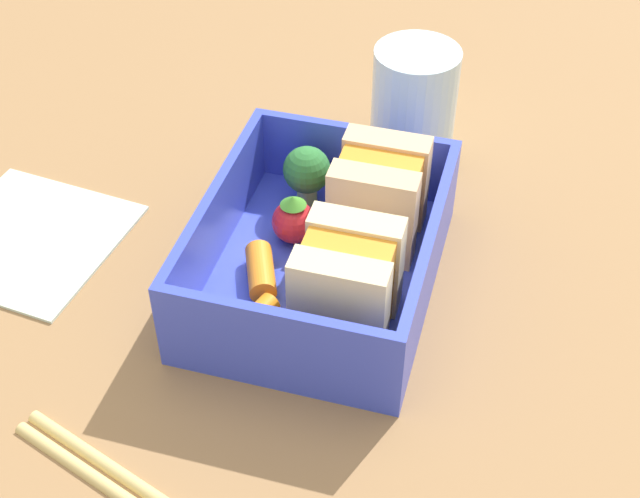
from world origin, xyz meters
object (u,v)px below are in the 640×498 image
object	(u,v)px
folded_napkin	(29,238)
broccoli_floret	(307,172)
carrot_stick_left	(251,322)
sandwich_center_left	(347,283)
sandwich_left	(379,197)
carrot_stick_far_left	(261,271)
strawberry_far_left	(294,220)
drinking_glass	(414,103)

from	to	relation	value
folded_napkin	broccoli_floret	bearing A→B (deg)	113.50
broccoli_floret	carrot_stick_left	bearing A→B (deg)	0.86
folded_napkin	sandwich_center_left	bearing A→B (deg)	83.44
sandwich_left	carrot_stick_left	world-z (taller)	sandwich_left
sandwich_center_left	folded_napkin	bearing A→B (deg)	-96.56
sandwich_center_left	carrot_stick_far_left	bearing A→B (deg)	-107.99
carrot_stick_left	broccoli_floret	bearing A→B (deg)	-179.14
broccoli_floret	carrot_stick_far_left	xyz separation A→B (cm)	(7.64, -0.52, -1.58)
sandwich_center_left	broccoli_floret	bearing A→B (deg)	-152.08
strawberry_far_left	folded_napkin	world-z (taller)	strawberry_far_left
sandwich_center_left	strawberry_far_left	bearing A→B (deg)	-140.73
sandwich_center_left	carrot_stick_far_left	xyz separation A→B (cm)	(-1.79, -5.52, -2.21)
sandwich_left	carrot_stick_left	xyz separation A→B (cm)	(9.50, -4.83, -2.36)
sandwich_left	sandwich_center_left	distance (cm)	7.51
sandwich_left	strawberry_far_left	world-z (taller)	sandwich_left
carrot_stick_left	drinking_glass	xyz separation A→B (cm)	(-20.23, 4.80, 2.09)
broccoli_floret	sandwich_center_left	bearing A→B (deg)	27.92
sandwich_center_left	strawberry_far_left	size ratio (longest dim) A/B	1.85
broccoli_floret	strawberry_far_left	distance (cm)	3.72
carrot_stick_left	strawberry_far_left	bearing A→B (deg)	179.59
drinking_glass	carrot_stick_far_left	bearing A→B (deg)	-18.48
sandwich_center_left	folded_napkin	distance (cm)	21.62
sandwich_center_left	broccoli_floret	xyz separation A→B (cm)	(-9.43, -5.00, -0.63)
sandwich_left	strawberry_far_left	distance (cm)	5.29
sandwich_left	carrot_stick_far_left	xyz separation A→B (cm)	(5.71, -5.52, -2.21)
sandwich_left	drinking_glass	distance (cm)	10.74
carrot_stick_far_left	broccoli_floret	bearing A→B (deg)	176.08
sandwich_center_left	folded_napkin	world-z (taller)	sandwich_center_left
sandwich_left	carrot_stick_far_left	distance (cm)	8.25
sandwich_left	sandwich_center_left	size ratio (longest dim) A/B	1.00
broccoli_floret	carrot_stick_left	distance (cm)	11.56
folded_napkin	strawberry_far_left	bearing A→B (deg)	101.78
broccoli_floret	carrot_stick_left	size ratio (longest dim) A/B	1.08
broccoli_floret	carrot_stick_far_left	bearing A→B (deg)	-3.92
carrot_stick_far_left	folded_napkin	world-z (taller)	carrot_stick_far_left
sandwich_left	broccoli_floret	distance (cm)	5.39
sandwich_center_left	drinking_glass	world-z (taller)	drinking_glass
strawberry_far_left	drinking_glass	xyz separation A→B (cm)	(-12.40, 4.75, 1.28)
sandwich_center_left	drinking_glass	bearing A→B (deg)	-179.92
carrot_stick_left	folded_napkin	bearing A→B (deg)	-105.20
broccoli_floret	folded_napkin	xyz separation A→B (cm)	(7.00, -16.11, -3.36)
drinking_glass	sandwich_left	bearing A→B (deg)	0.13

